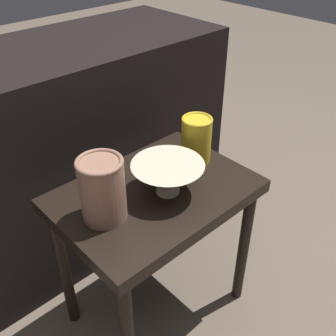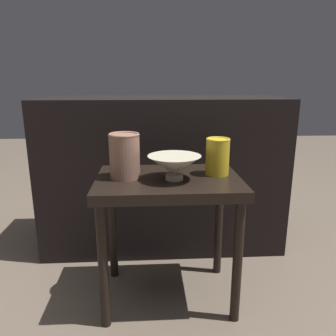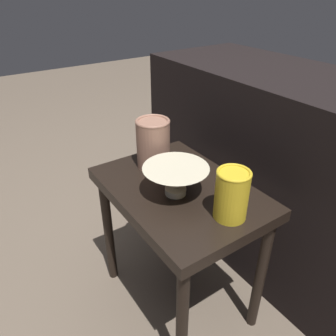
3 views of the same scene
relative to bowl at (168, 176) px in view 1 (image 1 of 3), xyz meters
name	(u,v)px [view 1 (image 1 of 3)]	position (x,y,z in m)	size (l,w,h in m)	color
ground_plane	(158,305)	(-0.02, 0.03, -0.59)	(8.00, 8.00, 0.00)	#6B5B4C
table	(155,211)	(-0.02, 0.03, -0.13)	(0.56, 0.40, 0.53)	black
couch_backdrop	(64,153)	(-0.02, 0.56, -0.18)	(1.26, 0.50, 0.81)	black
bowl	(168,176)	(0.00, 0.00, 0.00)	(0.20, 0.20, 0.09)	beige
vase_textured_left	(102,188)	(-0.19, 0.04, 0.03)	(0.12, 0.12, 0.17)	#996B56
vase_colorful_right	(196,139)	(0.18, 0.06, 0.02)	(0.09, 0.09, 0.15)	gold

